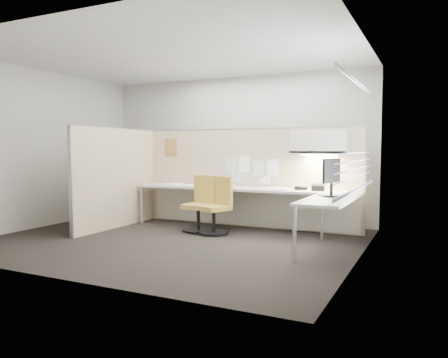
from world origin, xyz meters
The scene contains 28 objects.
floor centered at (0.00, 0.00, -0.01)m, with size 5.50×4.50×0.01m, color black.
ceiling centered at (0.00, 0.00, 2.80)m, with size 5.50×4.50×0.01m, color white.
wall_back centered at (0.00, 2.25, 1.40)m, with size 5.50×0.02×2.80m, color beige.
wall_front centered at (0.00, -2.25, 1.40)m, with size 5.50×0.02×2.80m, color beige.
wall_left centered at (-2.75, 0.00, 1.40)m, with size 0.02×4.50×2.80m, color beige.
wall_right centered at (2.75, 0.00, 1.40)m, with size 0.02×4.50×2.80m, color beige.
window_pane centered at (2.73, 0.00, 1.55)m, with size 0.01×2.80×1.30m, color #9BA5B4.
partition_back centered at (0.55, 1.60, 0.88)m, with size 4.10×0.06×1.75m, color #CCB28D.
partition_left centered at (-1.50, 0.50, 0.88)m, with size 0.06×2.20×1.75m, color #CCB28D.
desk centered at (0.93, 1.13, 0.60)m, with size 4.00×2.07×0.73m.
overhead_bin centered at (1.90, 1.39, 1.51)m, with size 0.90×0.36×0.38m, color beige.
task_light_strip centered at (1.90, 1.39, 1.30)m, with size 0.60×0.06×0.02m, color #FFEABF.
pinned_papers centered at (0.63, 1.57, 1.03)m, with size 1.01×0.00×0.47m.
poster centered at (-1.05, 1.57, 1.42)m, with size 0.28×0.00×0.35m, color orange.
chair_left centered at (0.37, 0.74, 0.43)m, with size 0.57×0.58×0.93m.
chair_right centered at (0.03, 0.81, 0.44)m, with size 0.49×0.50×0.93m.
monitor centered at (2.30, 0.47, 1.04)m, with size 0.21×0.50×0.53m.
phone centered at (1.91, 1.30, 0.78)m, with size 0.23×0.22×0.12m.
stapler centered at (1.66, 1.31, 0.76)m, with size 0.14×0.04×0.05m, color black.
tape_dispenser centered at (1.59, 1.27, 0.76)m, with size 0.10×0.06×0.06m, color black.
coat_hook centered at (-1.58, -0.09, 1.42)m, with size 0.18×0.44×1.32m.
paper_stack_0 centered at (-0.77, 1.25, 0.74)m, with size 0.23×0.30×0.03m, color white.
paper_stack_1 centered at (-0.26, 1.33, 0.74)m, with size 0.23×0.30×0.02m, color white.
paper_stack_2 centered at (0.31, 1.18, 0.75)m, with size 0.23×0.30×0.04m, color white.
paper_stack_3 centered at (1.02, 1.31, 0.74)m, with size 0.23×0.30×0.01m, color white.
paper_stack_4 centered at (1.32, 1.19, 0.74)m, with size 0.23×0.30×0.03m, color white.
paper_stack_5 centered at (2.19, 0.66, 0.74)m, with size 0.23×0.30×0.02m, color white.
paper_stack_6 centered at (-0.38, 1.18, 0.74)m, with size 0.23×0.30×0.02m, color white.
Camera 1 is at (3.59, -5.63, 1.41)m, focal length 35.00 mm.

